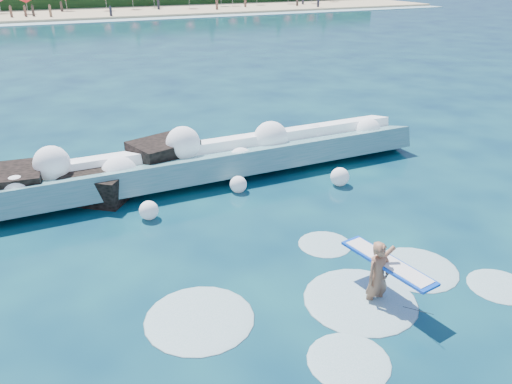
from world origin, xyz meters
TOP-DOWN VIEW (x-y plane):
  - ground at (0.00, 0.00)m, footprint 200.00×200.00m
  - beach at (0.00, 78.00)m, footprint 140.00×20.00m
  - wet_band at (0.00, 67.00)m, footprint 140.00×5.00m
  - breaking_wave at (1.68, 6.63)m, footprint 17.25×2.72m
  - rock_cluster at (-2.93, 6.96)m, footprint 8.51×3.65m
  - surfer_with_board at (2.63, -2.54)m, footprint 1.12×3.03m
  - wave_spray at (1.41, 6.50)m, footprint 15.07×4.34m
  - surf_foam at (1.74, -2.11)m, footprint 9.38×5.86m
  - beach_umbrellas at (0.04, 79.78)m, footprint 112.01×6.52m

SIDE VIEW (x-z plane):
  - ground at x=0.00m, z-range 0.00..0.00m
  - surf_foam at x=1.74m, z-range -0.07..0.07m
  - wet_band at x=0.00m, z-range 0.00..0.08m
  - beach at x=0.00m, z-range 0.00..0.40m
  - rock_cluster at x=-2.93m, z-range -0.29..1.30m
  - breaking_wave at x=1.68m, z-range -0.22..1.26m
  - surfer_with_board at x=2.63m, z-range -0.25..1.64m
  - wave_spray at x=1.41m, z-range -0.07..1.92m
  - beach_umbrellas at x=0.04m, z-range 2.00..2.50m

